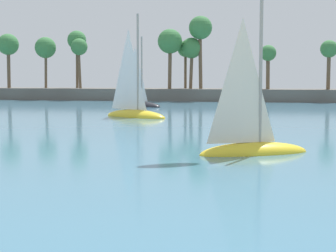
# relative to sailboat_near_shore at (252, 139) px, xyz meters

# --- Properties ---
(sea) EXTENTS (220.00, 110.12, 0.06)m
(sea) POSITION_rel_sailboat_near_shore_xyz_m (-4.40, 37.34, -0.75)
(sea) COLOR teal
(sea) RESTS_ON ground
(palm_headland) EXTENTS (81.39, 6.15, 12.24)m
(palm_headland) POSITION_rel_sailboat_near_shore_xyz_m (-4.98, 52.28, 2.40)
(palm_headland) COLOR #605B54
(palm_headland) RESTS_ON ground
(sailboat_near_shore) EXTENTS (5.65, 3.93, 7.96)m
(sailboat_near_shore) POSITION_rel_sailboat_near_shore_xyz_m (0.00, 0.00, 0.00)
(sailboat_near_shore) COLOR yellow
(sailboat_near_shore) RESTS_ON sea
(sailboat_mid_bay) EXTENTS (6.85, 4.94, 9.71)m
(sailboat_mid_bay) POSITION_rel_sailboat_near_shore_xyz_m (-11.09, 20.79, 0.16)
(sailboat_mid_bay) COLOR yellow
(sailboat_mid_bay) RESTS_ON sea
(sailboat_toward_headland) EXTENTS (6.24, 4.42, 8.82)m
(sailboat_toward_headland) POSITION_rel_sailboat_near_shore_xyz_m (-14.49, 36.45, 0.08)
(sailboat_toward_headland) COLOR black
(sailboat_toward_headland) RESTS_ON sea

